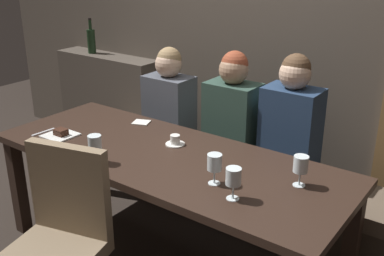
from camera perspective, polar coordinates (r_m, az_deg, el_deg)
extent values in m
cube|color=brown|center=(3.52, 9.61, 15.02)|extent=(6.00, 0.12, 3.00)
cube|color=#494138|center=(4.51, -10.08, 2.99)|extent=(1.10, 0.28, 0.95)
cube|color=black|center=(3.40, -20.72, -6.77)|extent=(0.08, 0.08, 0.69)
cube|color=black|center=(3.77, -11.94, -2.98)|extent=(0.08, 0.08, 0.69)
cube|color=black|center=(2.77, 19.12, -13.33)|extent=(0.08, 0.08, 0.69)
cube|color=#302119|center=(2.72, -3.28, -3.67)|extent=(2.20, 0.84, 0.04)
cube|color=#40352A|center=(3.48, 4.31, -7.86)|extent=(2.50, 0.40, 0.35)
cube|color=brown|center=(3.38, 4.41, -4.52)|extent=(2.50, 0.44, 0.10)
cube|color=#7F6B51|center=(2.41, -14.93, -7.34)|extent=(0.44, 0.17, 0.48)
cube|color=#4C515B|center=(3.54, -2.83, 2.28)|extent=(0.36, 0.24, 0.53)
sphere|color=#DBB293|center=(3.44, -2.94, 7.90)|extent=(0.20, 0.20, 0.20)
sphere|color=#9E7F56|center=(3.44, -2.85, 8.50)|extent=(0.18, 0.18, 0.18)
cube|color=#2D473D|center=(3.23, 4.97, 0.68)|extent=(0.36, 0.24, 0.57)
sphere|color=tan|center=(3.11, 5.19, 7.20)|extent=(0.20, 0.20, 0.20)
sphere|color=brown|center=(3.11, 5.30, 7.85)|extent=(0.18, 0.18, 0.18)
cube|color=navy|center=(3.06, 12.07, -0.55)|extent=(0.36, 0.24, 0.60)
sphere|color=#DBB293|center=(2.94, 12.65, 6.56)|extent=(0.20, 0.20, 0.20)
sphere|color=brown|center=(2.95, 12.78, 7.25)|extent=(0.18, 0.18, 0.18)
cylinder|color=black|center=(4.48, -12.36, 10.44)|extent=(0.08, 0.08, 0.22)
cylinder|color=black|center=(4.46, -12.52, 12.39)|extent=(0.03, 0.03, 0.09)
cylinder|color=black|center=(4.45, -12.57, 13.06)|extent=(0.03, 0.03, 0.02)
cylinder|color=silver|center=(2.66, -11.76, -4.15)|extent=(0.06, 0.06, 0.00)
cylinder|color=silver|center=(2.65, -11.82, -3.38)|extent=(0.01, 0.01, 0.07)
cylinder|color=silver|center=(2.61, -11.95, -1.79)|extent=(0.08, 0.08, 0.08)
cylinder|color=gold|center=(2.62, -11.91, -2.28)|extent=(0.07, 0.07, 0.03)
cylinder|color=silver|center=(2.25, 5.07, -8.69)|extent=(0.06, 0.06, 0.00)
cylinder|color=silver|center=(2.23, 5.10, -7.81)|extent=(0.01, 0.01, 0.07)
cylinder|color=silver|center=(2.20, 5.17, -5.99)|extent=(0.08, 0.08, 0.08)
cylinder|color=silver|center=(2.43, 13.10, -6.91)|extent=(0.06, 0.06, 0.00)
cylinder|color=silver|center=(2.41, 13.18, -6.08)|extent=(0.01, 0.01, 0.07)
cylinder|color=silver|center=(2.37, 13.34, -4.36)|extent=(0.08, 0.08, 0.08)
cylinder|color=silver|center=(2.38, 2.77, -6.84)|extent=(0.06, 0.06, 0.00)
cylinder|color=silver|center=(2.37, 2.78, -6.00)|extent=(0.01, 0.01, 0.07)
cylinder|color=silver|center=(2.33, 2.82, -4.25)|extent=(0.08, 0.08, 0.08)
cylinder|color=gold|center=(2.34, 2.81, -4.62)|extent=(0.07, 0.07, 0.05)
cylinder|color=white|center=(2.84, -2.10, -2.01)|extent=(0.12, 0.12, 0.01)
cylinder|color=white|center=(2.83, -2.11, -1.41)|extent=(0.06, 0.06, 0.06)
cylinder|color=brown|center=(2.82, -2.11, -0.96)|extent=(0.05, 0.05, 0.01)
cube|color=white|center=(3.09, -16.01, -0.87)|extent=(0.19, 0.19, 0.01)
cube|color=#381E14|center=(3.07, -15.94, -0.48)|extent=(0.08, 0.06, 0.04)
cube|color=silver|center=(3.18, -17.94, -0.48)|extent=(0.03, 0.17, 0.01)
cube|color=silver|center=(3.21, -6.30, 0.69)|extent=(0.14, 0.13, 0.01)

